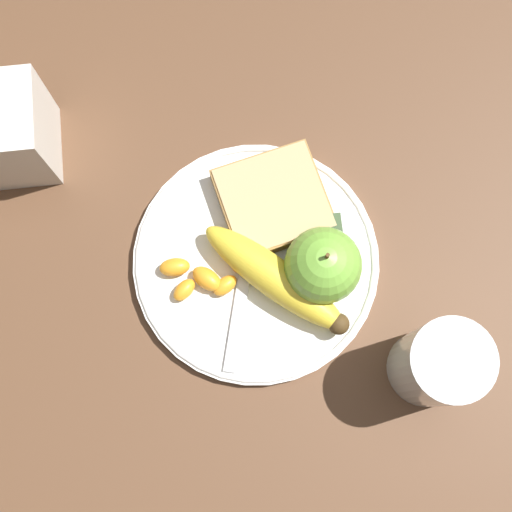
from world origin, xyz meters
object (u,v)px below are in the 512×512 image
(fork, at_px, (246,268))
(condiment_caddy, at_px, (5,131))
(bread_slice, at_px, (273,201))
(juice_glass, at_px, (437,365))
(plate, at_px, (256,261))
(jam_packet, at_px, (322,233))
(apple, at_px, (323,265))
(banana, at_px, (277,279))

(fork, height_order, condiment_caddy, condiment_caddy)
(bread_slice, bearing_deg, juice_glass, 125.91)
(plate, height_order, jam_packet, jam_packet)
(apple, height_order, bread_slice, apple)
(bread_slice, distance_m, fork, 0.07)
(bread_slice, xyz_separation_m, jam_packet, (-0.04, 0.04, -0.00))
(apple, relative_size, condiment_caddy, 0.83)
(juice_glass, height_order, banana, juice_glass)
(bread_slice, relative_size, fork, 0.70)
(banana, xyz_separation_m, condiment_caddy, (0.25, -0.17, 0.02))
(apple, relative_size, bread_slice, 0.68)
(juice_glass, xyz_separation_m, apple, (0.09, -0.10, -0.00))
(plate, xyz_separation_m, banana, (-0.02, 0.02, 0.02))
(banana, height_order, condiment_caddy, condiment_caddy)
(plate, xyz_separation_m, condiment_caddy, (0.23, -0.15, 0.04))
(juice_glass, bearing_deg, banana, -35.90)
(apple, relative_size, fork, 0.48)
(juice_glass, bearing_deg, jam_packet, -58.72)
(fork, bearing_deg, plate, -43.73)
(plate, height_order, bread_slice, bread_slice)
(plate, xyz_separation_m, apple, (-0.06, 0.02, 0.04))
(plate, relative_size, fork, 1.41)
(jam_packet, height_order, condiment_caddy, condiment_caddy)
(fork, bearing_deg, jam_packet, -57.52)
(plate, height_order, condiment_caddy, condiment_caddy)
(banana, bearing_deg, plate, -54.78)
(plate, relative_size, apple, 2.97)
(jam_packet, bearing_deg, plate, 15.22)
(apple, relative_size, jam_packet, 2.11)
(fork, height_order, jam_packet, jam_packet)
(fork, distance_m, condiment_caddy, 0.27)
(apple, bearing_deg, fork, -10.12)
(apple, distance_m, condiment_caddy, 0.33)
(apple, xyz_separation_m, fork, (0.07, -0.01, -0.03))
(banana, height_order, fork, banana)
(banana, distance_m, condiment_caddy, 0.30)
(plate, relative_size, condiment_caddy, 2.46)
(banana, relative_size, jam_packet, 3.72)
(banana, relative_size, bread_slice, 1.21)
(plate, bearing_deg, banana, 125.22)
(plate, xyz_separation_m, juice_glass, (-0.15, 0.12, 0.04))
(condiment_caddy, bearing_deg, plate, 147.63)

